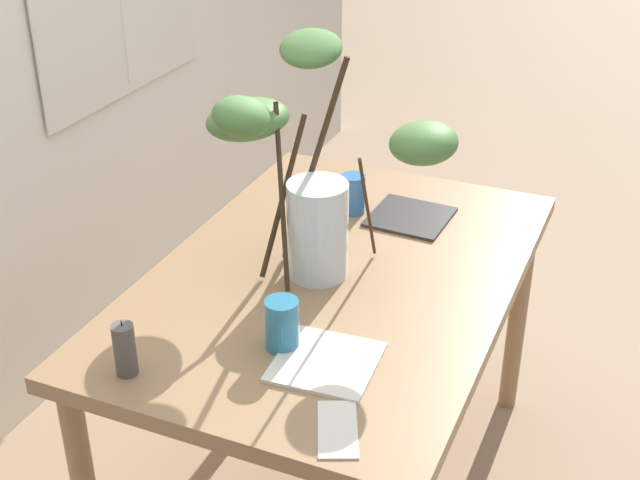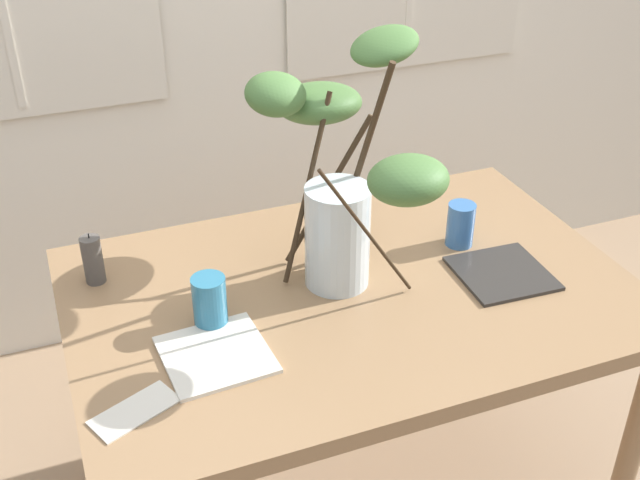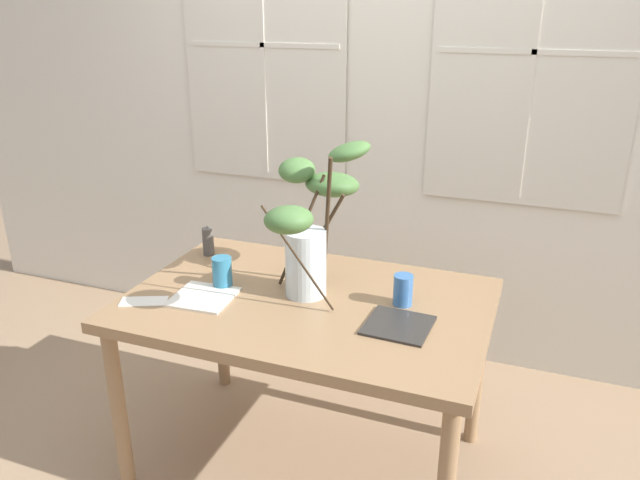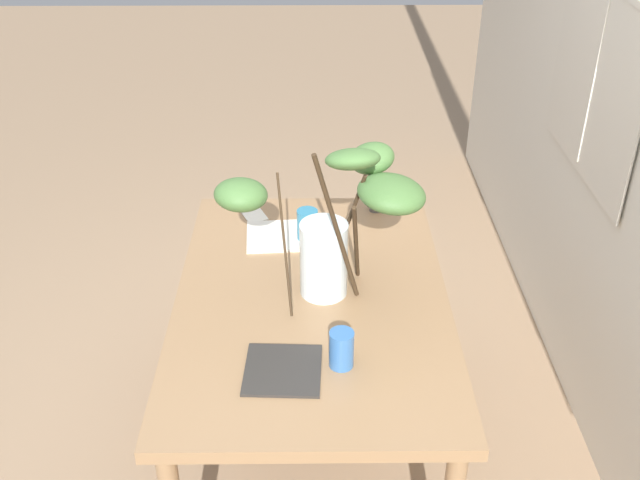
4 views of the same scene
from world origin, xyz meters
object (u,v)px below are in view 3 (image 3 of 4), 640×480
Objects in this scene: drinking_glass_blue_left at (222,272)px; plate_square_left at (203,297)px; plate_square_right at (398,325)px; drinking_glass_blue_right at (403,290)px; vase_with_branches at (313,222)px; dining_table at (308,318)px; pillar_candle at (208,242)px.

drinking_glass_blue_left is 0.56× the size of plate_square_left.
drinking_glass_blue_left is 0.74m from plate_square_right.
plate_square_left is 0.75m from plate_square_right.
drinking_glass_blue_right is at bearing 98.92° from plate_square_right.
vase_with_branches reaches higher than plate_square_right.
dining_table is 11.51× the size of drinking_glass_blue_right.
vase_with_branches is (-0.01, 0.08, 0.37)m from dining_table.
vase_with_branches is 0.42m from drinking_glass_blue_right.
pillar_candle reaches higher than drinking_glass_blue_left.
drinking_glass_blue_right is 0.94m from pillar_candle.
plate_square_left is 1.63× the size of pillar_candle.
pillar_candle is at bearing 162.59° from vase_with_branches.
plate_square_right is at bearing -22.90° from vase_with_branches.
drinking_glass_blue_left is 0.56× the size of plate_square_right.
drinking_glass_blue_right reaches higher than dining_table.
drinking_glass_blue_left is at bearing -50.70° from pillar_candle.
plate_square_left is (-0.38, -0.13, 0.09)m from dining_table.
drinking_glass_blue_left is 1.05× the size of drinking_glass_blue_right.
plate_square_left is 0.44m from pillar_candle.
drinking_glass_blue_right is 0.53× the size of plate_square_right.
pillar_candle is (-0.95, 0.34, 0.06)m from plate_square_right.
plate_square_right is (0.38, -0.08, 0.09)m from dining_table.
drinking_glass_blue_right is 0.87× the size of pillar_candle.
dining_table is 10.97× the size of drinking_glass_blue_left.
plate_square_left reaches higher than dining_table.
drinking_glass_blue_left is 0.35m from pillar_candle.
vase_with_branches is at bearing -17.41° from pillar_candle.
drinking_glass_blue_right reaches higher than plate_square_left.
dining_table is at bearing -23.91° from pillar_candle.
pillar_candle reaches higher than dining_table.
pillar_candle is (-0.57, 0.18, -0.22)m from vase_with_branches.
drinking_glass_blue_left reaches higher than plate_square_left.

